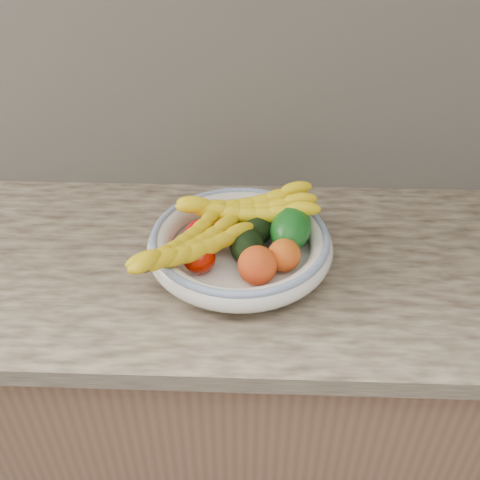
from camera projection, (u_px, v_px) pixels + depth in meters
name	position (u px, v px, depth m)	size (l,w,h in m)	color
kitchen_counter	(240.00, 381.00, 1.44)	(2.44, 0.66, 1.40)	brown
fruit_bowl	(240.00, 244.00, 1.12)	(0.39, 0.39, 0.08)	silver
clementine_back_left	(224.00, 218.00, 1.19)	(0.05, 0.05, 0.05)	orange
clementine_back_right	(248.00, 214.00, 1.20)	(0.06, 0.06, 0.05)	#F44D05
clementine_back_mid	(244.00, 220.00, 1.19)	(0.05, 0.05, 0.05)	#DF5904
tomato_left	(201.00, 234.00, 1.13)	(0.07, 0.07, 0.06)	red
tomato_near_left	(199.00, 258.00, 1.07)	(0.07, 0.07, 0.06)	#9D0F00
avocado_center	(247.00, 246.00, 1.09)	(0.07, 0.10, 0.07)	black
avocado_right	(259.00, 228.00, 1.14)	(0.07, 0.10, 0.07)	black
green_mango	(291.00, 228.00, 1.12)	(0.08, 0.13, 0.09)	#0F5415
peach_front	(257.00, 265.00, 1.04)	(0.08, 0.08, 0.08)	orange
peach_right	(284.00, 255.00, 1.06)	(0.07, 0.07, 0.07)	orange
banana_bunch_back	(247.00, 212.00, 1.15)	(0.32, 0.12, 0.09)	yellow
banana_bunch_front	(188.00, 250.00, 1.05)	(0.30, 0.12, 0.08)	yellow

